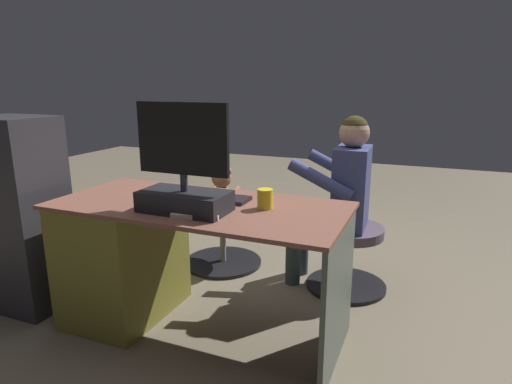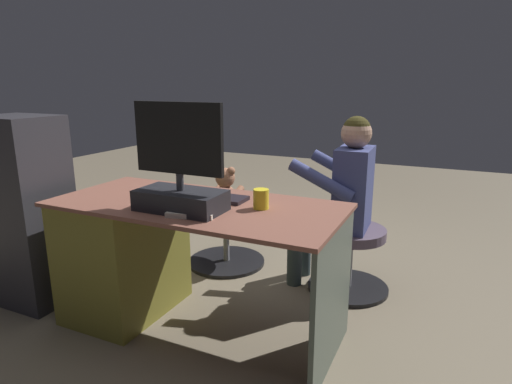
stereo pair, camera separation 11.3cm
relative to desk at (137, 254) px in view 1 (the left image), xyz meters
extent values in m
plane|color=#746954|center=(-0.41, -0.44, -0.38)|extent=(10.00, 10.00, 0.00)
cube|color=brown|center=(-0.41, 0.00, 0.33)|extent=(1.51, 0.69, 0.02)
cube|color=olive|center=(0.10, 0.00, -0.03)|extent=(0.48, 0.64, 0.69)
cube|color=#495449|center=(-1.14, 0.00, -0.03)|extent=(0.02, 0.62, 0.69)
cube|color=black|center=(-0.41, 0.14, 0.39)|extent=(0.42, 0.22, 0.10)
cylinder|color=#333338|center=(-0.41, 0.14, 0.48)|extent=(0.04, 0.04, 0.08)
cube|color=black|center=(-0.41, 0.14, 0.68)|extent=(0.47, 0.02, 0.33)
cube|color=black|center=(-0.41, 0.12, 0.68)|extent=(0.43, 0.00, 0.30)
cube|color=black|center=(-0.42, -0.11, 0.35)|extent=(0.42, 0.14, 0.02)
ellipsoid|color=#262520|center=(-0.14, -0.08, 0.35)|extent=(0.06, 0.10, 0.04)
cylinder|color=yellow|center=(-0.75, -0.05, 0.39)|extent=(0.08, 0.08, 0.10)
cube|color=black|center=(-0.22, 0.00, 0.35)|extent=(0.05, 0.15, 0.02)
cube|color=beige|center=(-0.48, 0.10, 0.35)|extent=(0.29, 0.35, 0.02)
cylinder|color=black|center=(-0.12, -0.83, -0.37)|extent=(0.57, 0.57, 0.03)
cylinder|color=gray|center=(-0.12, -0.83, -0.19)|extent=(0.04, 0.04, 0.34)
cylinder|color=#463853|center=(-0.12, -0.83, 0.01)|extent=(0.44, 0.44, 0.06)
ellipsoid|color=#A56A4C|center=(-0.12, -0.83, 0.13)|extent=(0.17, 0.14, 0.18)
sphere|color=#A56A4C|center=(-0.12, -0.83, 0.28)|extent=(0.14, 0.14, 0.14)
sphere|color=beige|center=(-0.12, -0.89, 0.27)|extent=(0.05, 0.05, 0.05)
sphere|color=#A56A4C|center=(-0.17, -0.83, 0.33)|extent=(0.06, 0.06, 0.06)
sphere|color=#A56A4C|center=(-0.07, -0.83, 0.33)|extent=(0.06, 0.06, 0.06)
cylinder|color=#A56A4C|center=(-0.20, -0.86, 0.17)|extent=(0.05, 0.13, 0.09)
cylinder|color=#A56A4C|center=(-0.03, -0.86, 0.17)|extent=(0.05, 0.13, 0.09)
cylinder|color=#A56A4C|center=(-0.16, -0.93, 0.07)|extent=(0.06, 0.11, 0.06)
cylinder|color=#A56A4C|center=(-0.07, -0.93, 0.07)|extent=(0.06, 0.11, 0.06)
cylinder|color=black|center=(-1.04, -0.80, -0.37)|extent=(0.52, 0.52, 0.03)
cylinder|color=gray|center=(-1.04, -0.80, -0.19)|extent=(0.04, 0.04, 0.34)
cylinder|color=#594A5B|center=(-1.04, -0.80, 0.01)|extent=(0.44, 0.44, 0.06)
cube|color=#40477E|center=(-1.04, -0.80, 0.30)|extent=(0.21, 0.33, 0.51)
sphere|color=tan|center=(-1.04, -0.80, 0.64)|extent=(0.18, 0.18, 0.18)
sphere|color=#3B3616|center=(-1.04, -0.80, 0.66)|extent=(0.17, 0.17, 0.17)
cylinder|color=#40477E|center=(-0.89, -0.61, 0.37)|extent=(0.40, 0.09, 0.24)
cylinder|color=#40477E|center=(-0.90, -1.00, 0.37)|extent=(0.40, 0.09, 0.24)
cylinder|color=#324042|center=(-0.86, -0.72, 0.06)|extent=(0.35, 0.12, 0.11)
cylinder|color=#324042|center=(-0.69, -0.72, -0.17)|extent=(0.10, 0.10, 0.42)
cylinder|color=#324042|center=(-0.87, -0.89, 0.06)|extent=(0.35, 0.12, 0.11)
cylinder|color=#324042|center=(-0.70, -0.90, -0.17)|extent=(0.10, 0.10, 0.42)
cube|color=#2D2C31|center=(0.69, 0.14, 0.19)|extent=(0.44, 0.36, 1.13)
camera|label=1|loc=(-1.47, 1.84, 0.94)|focal=30.23mm
camera|label=2|loc=(-1.58, 1.79, 0.94)|focal=30.23mm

